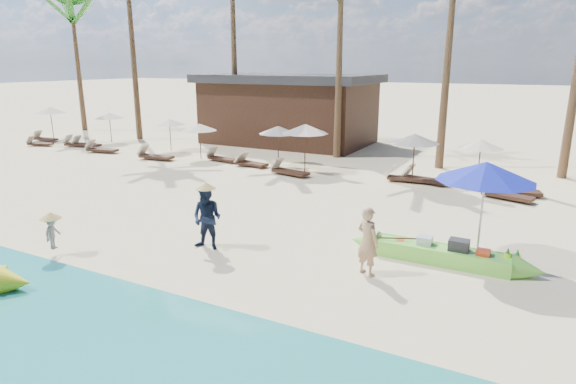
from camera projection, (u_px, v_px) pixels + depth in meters
The scene contains 31 objects.
ground at pixel (251, 259), 12.62m from camera, with size 240.00×240.00×0.00m, color beige.
wet_sand_strip at pixel (98, 359), 8.34m from camera, with size 240.00×4.50×0.01m, color tan.
green_canoe at pixel (440, 254), 12.35m from camera, with size 5.41×0.76×0.69m.
tourist at pixel (368, 241), 11.49m from camera, with size 0.62×0.41×1.70m, color tan.
vendor_green at pixel (207, 218), 13.11m from camera, with size 0.86×0.67×1.77m, color #141E38.
vendor_yellow at pixel (53, 233), 12.73m from camera, with size 0.58×0.33×0.90m, color gray.
blue_umbrella at pixel (486, 172), 11.92m from camera, with size 2.44×2.44×2.62m.
resort_parasol_0 at pixel (50, 110), 32.06m from camera, with size 2.11×2.11×2.17m.
lounger_0_left at pixel (44, 138), 31.63m from camera, with size 1.81×0.67×0.60m.
lounger_0_right at pixel (39, 143), 29.82m from camera, with size 1.69×0.94×0.55m.
resort_parasol_1 at pixel (109, 115), 30.85m from camera, with size 1.86×1.86×1.92m.
lounger_1_left at pixel (85, 144), 29.36m from camera, with size 1.88×0.85×0.61m.
lounger_1_right at pixel (78, 143), 29.50m from camera, with size 1.97×1.16×0.64m.
resort_parasol_2 at pixel (169, 122), 27.79m from camera, with size 1.83×1.83×1.88m.
lounger_2_left at pixel (100, 149), 27.61m from camera, with size 1.99×0.91×0.65m.
resort_parasol_3 at pixel (200, 127), 25.39m from camera, with size 1.83×1.83×1.89m.
lounger_3_left at pixel (154, 155), 25.58m from camera, with size 2.04×0.79×0.68m.
lounger_3_right at pixel (221, 158), 25.13m from camera, with size 1.84×0.79×0.60m.
resort_parasol_4 at pixel (278, 130), 23.67m from camera, with size 1.93×1.93×1.99m.
lounger_4_left at pixel (250, 163), 23.85m from camera, with size 1.74×0.70×0.58m.
lounger_4_right at pixel (251, 162), 23.97m from camera, with size 1.80×0.95×0.59m.
resort_parasol_5 at pixel (305, 129), 22.31m from camera, with size 2.18×2.18×2.24m.
lounger_5_left at pixel (288, 170), 22.04m from camera, with size 1.98×0.95×0.65m.
resort_parasol_6 at pixel (415, 139), 20.15m from camera, with size 2.06×2.06×2.12m.
lounger_6_left at pixel (405, 177), 20.76m from camera, with size 1.88×0.74×0.62m.
lounger_6_right at pixel (423, 178), 20.55m from camera, with size 2.01×0.95×0.66m.
resort_parasol_7 at pixel (481, 144), 19.99m from camera, with size 1.85×1.85×1.91m.
lounger_7_left at pixel (511, 190), 18.53m from camera, with size 2.07×1.11×0.67m.
lounger_7_right at pixel (504, 194), 18.12m from camera, with size 1.98×1.10×0.64m.
palm_0 at pixel (73, 18), 34.80m from camera, with size 2.08×2.08×9.90m.
pavilion_west at pixel (289, 108), 30.61m from camera, with size 10.80×6.60×4.30m.
Camera 1 is at (6.31, -9.94, 4.97)m, focal length 30.00 mm.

